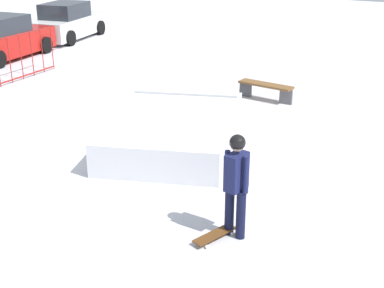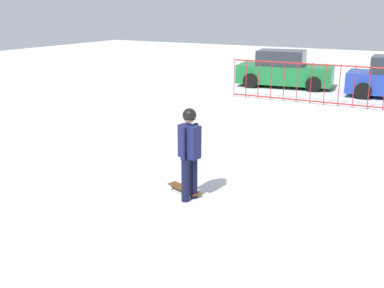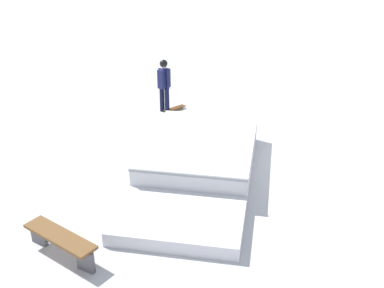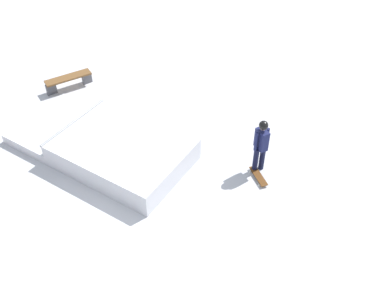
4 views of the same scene
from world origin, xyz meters
The scene contains 5 objects.
ground_plane centered at (0.00, 0.00, 0.00)m, with size 60.00×60.00×0.00m, color silver.
skater centered at (-1.78, -3.09, 1.01)m, with size 0.42×0.43×1.73m.
skateboard centered at (-2.03, -2.86, 0.08)m, with size 0.82×0.47×0.09m.
perimeter_fence centered at (0.00, 6.75, 0.77)m, with size 10.61×0.35×1.50m.
parked_car_green centered at (-4.33, 9.80, 0.72)m, with size 4.31×2.39×1.60m.
Camera 2 is at (2.10, -9.86, 3.43)m, focal length 42.64 mm.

